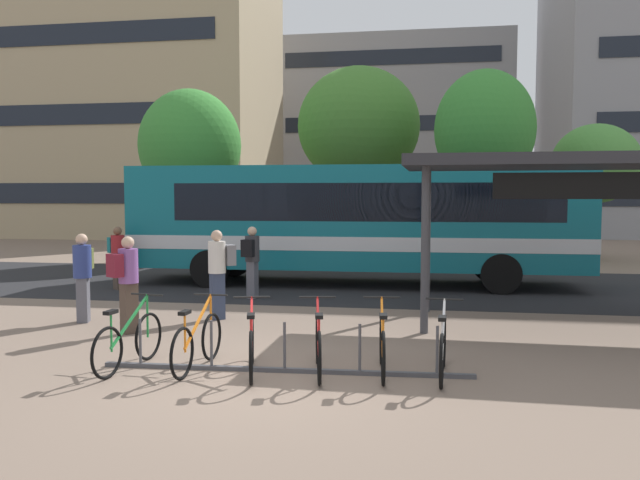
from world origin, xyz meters
TOP-DOWN VIEW (x-y plane):
  - ground at (0.00, 0.00)m, footprint 200.00×200.00m
  - bus_lane_asphalt at (0.00, 9.03)m, footprint 80.00×7.20m
  - city_bus at (0.22, 9.03)m, footprint 12.07×2.77m
  - bike_rack at (0.26, 0.35)m, footprint 5.17×0.30m
  - parked_bicycle_green_0 at (-1.93, 0.17)m, footprint 0.52×1.72m
  - parked_bicycle_orange_1 at (-0.97, 0.30)m, footprint 0.52×1.72m
  - parked_bicycle_red_2 at (-0.17, 0.21)m, footprint 0.62×1.68m
  - parked_bicycle_red_3 at (0.73, 0.36)m, footprint 0.53×1.70m
  - parked_bicycle_orange_4 at (1.60, 0.48)m, footprint 0.52×1.72m
  - parked_bicycle_white_5 at (2.41, 0.47)m, footprint 0.52×1.72m
  - transit_shelter at (5.29, 4.11)m, footprint 7.08×3.06m
  - commuter_olive_pack_0 at (-4.31, 3.12)m, footprint 0.44×0.59m
  - commuter_maroon_pack_1 at (-3.00, 2.28)m, footprint 0.53×0.61m
  - commuter_black_pack_2 at (-1.85, 6.30)m, footprint 0.39×0.56m
  - commuter_teal_pack_3 at (-5.65, 7.13)m, footprint 0.60×0.57m
  - commuter_grey_pack_4 at (-1.82, 3.79)m, footprint 0.60×0.56m
  - street_tree_0 at (8.47, 17.15)m, footprint 3.22×3.22m
  - street_tree_1 at (-6.47, 14.52)m, footprint 3.77×3.77m
  - street_tree_2 at (-0.46, 17.21)m, footprint 4.83×4.83m
  - street_tree_3 at (4.14, 14.24)m, footprint 3.38×3.38m
  - building_left_wing at (-17.77, 28.48)m, footprint 21.17×10.09m
  - building_centre_block at (-0.37, 44.87)m, footprint 17.67×12.62m

SIDE VIEW (x-z plane):
  - ground at x=0.00m, z-range 0.00..0.00m
  - bus_lane_asphalt at x=0.00m, z-range 0.00..0.01m
  - bike_rack at x=0.26m, z-range -0.26..0.44m
  - parked_bicycle_green_0 at x=-1.93m, z-range -0.11..0.88m
  - parked_bicycle_orange_1 at x=-0.97m, z-range -0.11..0.88m
  - parked_bicycle_red_2 at x=-0.17m, z-range -0.11..0.88m
  - parked_bicycle_red_3 at x=0.73m, z-range -0.11..0.88m
  - parked_bicycle_orange_4 at x=1.60m, z-range -0.11..0.88m
  - parked_bicycle_white_5 at x=2.41m, z-range -0.11..0.88m
  - commuter_teal_pack_3 at x=-5.65m, z-range 0.12..1.75m
  - commuter_black_pack_2 at x=-1.85m, z-range 0.13..1.83m
  - commuter_olive_pack_0 at x=-4.31m, z-range 0.13..1.83m
  - commuter_maroon_pack_1 at x=-3.00m, z-range 0.13..1.85m
  - commuter_grey_pack_4 at x=-1.82m, z-range 0.14..1.90m
  - city_bus at x=0.22m, z-range 0.18..3.38m
  - transit_shelter at x=5.29m, z-range 1.38..4.52m
  - street_tree_0 at x=8.47m, z-range 1.04..6.13m
  - street_tree_1 at x=-6.47m, z-range 1.09..7.43m
  - street_tree_3 at x=4.14m, z-range 1.30..7.97m
  - street_tree_2 at x=-0.46m, z-range 1.41..8.90m
  - building_centre_block at x=-0.37m, z-range 0.00..14.25m
  - building_left_wing at x=-17.77m, z-range 0.00..16.79m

